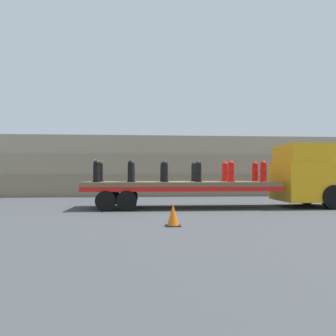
% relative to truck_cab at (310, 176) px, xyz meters
% --- Properties ---
extents(ground_plane, '(120.00, 120.00, 0.00)m').
position_rel_truck_cab_xyz_m(ground_plane, '(-6.04, 0.00, -1.44)').
color(ground_plane, '#3F4244').
extents(rock_cliff, '(60.00, 3.30, 4.14)m').
position_rel_truck_cab_xyz_m(rock_cliff, '(-6.04, 8.89, 0.63)').
color(rock_cliff, '#84755B').
rests_on(rock_cliff, ground_plane).
extents(truck_cab, '(2.80, 2.64, 2.86)m').
position_rel_truck_cab_xyz_m(truck_cab, '(0.00, 0.00, 0.00)').
color(truck_cab, orange).
rests_on(truck_cab, ground_plane).
extents(flatbed_trailer, '(8.49, 2.57, 1.17)m').
position_rel_truck_cab_xyz_m(flatbed_trailer, '(-6.51, 0.00, -0.48)').
color(flatbed_trailer, brown).
rests_on(flatbed_trailer, ground_plane).
extents(fire_hydrant_black_near_0, '(0.35, 0.50, 0.92)m').
position_rel_truck_cab_xyz_m(fire_hydrant_black_near_0, '(-9.69, -0.54, 0.18)').
color(fire_hydrant_black_near_0, black).
rests_on(fire_hydrant_black_near_0, flatbed_trailer).
extents(fire_hydrant_black_far_0, '(0.35, 0.50, 0.92)m').
position_rel_truck_cab_xyz_m(fire_hydrant_black_far_0, '(-9.69, 0.54, 0.18)').
color(fire_hydrant_black_far_0, black).
rests_on(fire_hydrant_black_far_0, flatbed_trailer).
extents(fire_hydrant_black_near_1, '(0.35, 0.50, 0.92)m').
position_rel_truck_cab_xyz_m(fire_hydrant_black_near_1, '(-8.23, -0.54, 0.18)').
color(fire_hydrant_black_near_1, black).
rests_on(fire_hydrant_black_near_1, flatbed_trailer).
extents(fire_hydrant_black_far_1, '(0.35, 0.50, 0.92)m').
position_rel_truck_cab_xyz_m(fire_hydrant_black_far_1, '(-8.23, 0.54, 0.18)').
color(fire_hydrant_black_far_1, black).
rests_on(fire_hydrant_black_far_1, flatbed_trailer).
extents(fire_hydrant_black_near_2, '(0.35, 0.50, 0.92)m').
position_rel_truck_cab_xyz_m(fire_hydrant_black_near_2, '(-6.77, -0.54, 0.18)').
color(fire_hydrant_black_near_2, black).
rests_on(fire_hydrant_black_near_2, flatbed_trailer).
extents(fire_hydrant_black_far_2, '(0.35, 0.50, 0.92)m').
position_rel_truck_cab_xyz_m(fire_hydrant_black_far_2, '(-6.77, 0.54, 0.18)').
color(fire_hydrant_black_far_2, black).
rests_on(fire_hydrant_black_far_2, flatbed_trailer).
extents(fire_hydrant_black_near_3, '(0.35, 0.50, 0.92)m').
position_rel_truck_cab_xyz_m(fire_hydrant_black_near_3, '(-5.32, -0.54, 0.18)').
color(fire_hydrant_black_near_3, black).
rests_on(fire_hydrant_black_near_3, flatbed_trailer).
extents(fire_hydrant_black_far_3, '(0.35, 0.50, 0.92)m').
position_rel_truck_cab_xyz_m(fire_hydrant_black_far_3, '(-5.32, 0.54, 0.18)').
color(fire_hydrant_black_far_3, black).
rests_on(fire_hydrant_black_far_3, flatbed_trailer).
extents(fire_hydrant_red_near_4, '(0.35, 0.50, 0.92)m').
position_rel_truck_cab_xyz_m(fire_hydrant_red_near_4, '(-3.86, -0.54, 0.18)').
color(fire_hydrant_red_near_4, red).
rests_on(fire_hydrant_red_near_4, flatbed_trailer).
extents(fire_hydrant_red_far_4, '(0.35, 0.50, 0.92)m').
position_rel_truck_cab_xyz_m(fire_hydrant_red_far_4, '(-3.86, 0.54, 0.18)').
color(fire_hydrant_red_far_4, red).
rests_on(fire_hydrant_red_far_4, flatbed_trailer).
extents(fire_hydrant_red_near_5, '(0.35, 0.50, 0.92)m').
position_rel_truck_cab_xyz_m(fire_hydrant_red_near_5, '(-2.40, -0.54, 0.18)').
color(fire_hydrant_red_near_5, red).
rests_on(fire_hydrant_red_near_5, flatbed_trailer).
extents(fire_hydrant_red_far_5, '(0.35, 0.50, 0.92)m').
position_rel_truck_cab_xyz_m(fire_hydrant_red_far_5, '(-2.40, 0.54, 0.18)').
color(fire_hydrant_red_far_5, red).
rests_on(fire_hydrant_red_far_5, flatbed_trailer).
extents(cargo_strap_rear, '(0.05, 2.67, 0.01)m').
position_rel_truck_cab_xyz_m(cargo_strap_rear, '(-9.69, 0.00, 0.66)').
color(cargo_strap_rear, yellow).
rests_on(cargo_strap_rear, fire_hydrant_black_near_0).
extents(cargo_strap_middle, '(0.05, 2.67, 0.01)m').
position_rel_truck_cab_xyz_m(cargo_strap_middle, '(-8.23, 0.00, 0.66)').
color(cargo_strap_middle, yellow).
rests_on(cargo_strap_middle, fire_hydrant_black_near_1).
extents(traffic_cone, '(0.44, 0.44, 0.64)m').
position_rel_truck_cab_xyz_m(traffic_cone, '(-6.83, -5.09, -1.13)').
color(traffic_cone, black).
rests_on(traffic_cone, ground_plane).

